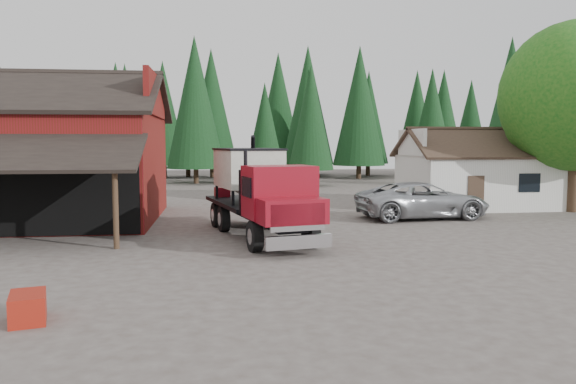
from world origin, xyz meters
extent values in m
plane|color=#4B423B|center=(0.00, 0.00, 0.00)|extent=(120.00, 120.00, 0.00)
cube|color=maroon|center=(-11.00, 10.00, 2.50)|extent=(12.00, 10.00, 5.00)
cube|color=black|center=(-11.00, 7.50, 6.00)|extent=(12.80, 5.53, 2.35)
cube|color=black|center=(-11.00, 12.50, 6.00)|extent=(12.80, 5.53, 2.35)
cube|color=maroon|center=(-5.00, 10.00, 6.00)|extent=(0.25, 7.00, 2.00)
cylinder|color=#382619|center=(-5.60, 2.10, 1.40)|extent=(0.20, 0.20, 2.80)
cube|color=silver|center=(13.00, 13.00, 1.50)|extent=(8.00, 6.00, 3.00)
cube|color=#38281E|center=(13.00, 11.50, 3.75)|extent=(8.60, 3.42, 1.80)
cube|color=#38281E|center=(13.00, 14.50, 3.75)|extent=(8.60, 3.42, 1.80)
cube|color=silver|center=(9.00, 13.00, 3.75)|extent=(0.20, 4.20, 1.50)
cube|color=silver|center=(17.00, 13.00, 3.75)|extent=(0.20, 4.20, 1.50)
cube|color=#38281E|center=(11.50, 9.98, 1.00)|extent=(0.90, 0.06, 2.00)
cube|color=black|center=(14.50, 9.98, 1.60)|extent=(1.20, 0.06, 1.00)
cylinder|color=#382619|center=(17.00, 10.00, 1.60)|extent=(0.60, 0.60, 3.20)
sphere|color=#135414|center=(15.80, 10.80, 5.00)|extent=(4.40, 4.40, 4.40)
cylinder|color=#382619|center=(6.00, 30.00, 0.80)|extent=(0.44, 0.44, 1.60)
cone|color=black|center=(6.00, 30.00, 5.90)|extent=(3.96, 3.96, 9.00)
cylinder|color=#382619|center=(22.00, 26.00, 0.80)|extent=(0.44, 0.44, 1.60)
cone|color=black|center=(22.00, 26.00, 6.90)|extent=(4.84, 4.84, 11.00)
cylinder|color=#382619|center=(-4.00, 34.00, 0.80)|extent=(0.44, 0.44, 1.60)
cone|color=black|center=(-4.00, 34.00, 7.40)|extent=(5.28, 5.28, 12.00)
cylinder|color=black|center=(-0.79, 0.90, 0.54)|extent=(0.57, 1.13, 1.08)
cylinder|color=black|center=(1.22, 1.34, 0.54)|extent=(0.57, 1.13, 1.08)
cylinder|color=black|center=(-1.80, 5.51, 0.54)|extent=(0.57, 1.13, 1.08)
cylinder|color=black|center=(0.21, 5.95, 0.54)|extent=(0.57, 1.13, 1.08)
cylinder|color=black|center=(-2.10, 6.85, 0.54)|extent=(0.57, 1.13, 1.08)
cylinder|color=black|center=(-0.08, 7.29, 0.54)|extent=(0.57, 1.13, 1.08)
cube|color=black|center=(-0.46, 4.19, 0.93)|extent=(2.87, 8.49, 0.39)
cube|color=silver|center=(0.54, -0.37, 0.54)|extent=(2.25, 0.66, 0.44)
cube|color=silver|center=(0.52, -0.27, 1.33)|extent=(1.85, 0.50, 0.88)
cube|color=maroon|center=(0.39, 0.30, 1.47)|extent=(2.43, 1.72, 0.84)
cube|color=maroon|center=(0.12, 1.55, 2.02)|extent=(2.66, 2.14, 1.82)
cube|color=black|center=(0.29, 0.78, 2.31)|extent=(2.03, 0.52, 0.88)
cylinder|color=black|center=(-1.03, 2.20, 2.56)|extent=(0.16, 0.16, 1.77)
cube|color=black|center=(-0.09, 2.51, 1.97)|extent=(2.38, 0.63, 1.57)
cube|color=black|center=(-0.75, 5.54, 1.20)|extent=(3.67, 6.11, 0.16)
cube|color=beige|center=(-0.75, 5.54, 2.65)|extent=(2.90, 3.65, 1.57)
cone|color=beige|center=(-0.75, 5.54, 1.67)|extent=(2.58, 2.58, 0.69)
cube|color=black|center=(-0.75, 5.54, 3.46)|extent=(3.02, 3.77, 0.08)
cylinder|color=black|center=(-0.47, 7.01, 2.56)|extent=(0.28, 2.18, 3.00)
cube|color=maroon|center=(-1.84, 7.72, 1.47)|extent=(0.74, 0.89, 0.44)
cylinder|color=silver|center=(1.09, 2.42, 0.84)|extent=(0.75, 1.08, 0.55)
imported|color=#A7AAAF|center=(8.00, 8.43, 0.90)|extent=(6.72, 3.54, 1.80)
cube|color=maroon|center=(-6.00, -6.00, 0.30)|extent=(0.96, 1.24, 0.60)
camera|label=1|loc=(-2.03, -18.04, 3.73)|focal=35.00mm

